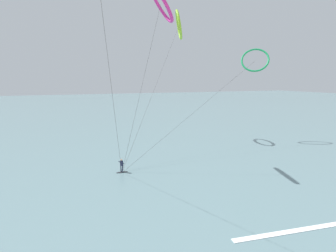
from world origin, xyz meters
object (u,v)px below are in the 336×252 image
(kite_magenta, at_px, (161,3))
(kite_emerald, at_px, (255,60))
(surfer_charcoal, at_px, (122,167))
(kite_lime, at_px, (179,25))

(kite_magenta, bearing_deg, kite_emerald, -51.83)
(surfer_charcoal, xyz_separation_m, kite_magenta, (5.49, 0.94, 19.44))
(kite_emerald, relative_size, kite_lime, 1.22)
(kite_magenta, distance_m, kite_lime, 16.44)
(surfer_charcoal, bearing_deg, kite_emerald, 74.09)
(kite_lime, bearing_deg, surfer_charcoal, 158.42)
(surfer_charcoal, relative_size, kite_emerald, 0.06)
(surfer_charcoal, xyz_separation_m, kite_lime, (14.04, 14.96, 20.20))
(kite_emerald, bearing_deg, surfer_charcoal, -123.01)
(surfer_charcoal, distance_m, kite_lime, 28.79)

